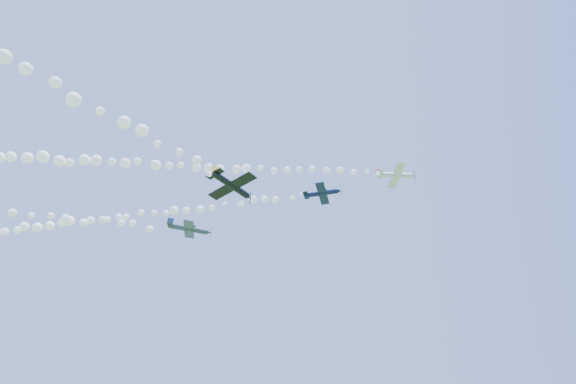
% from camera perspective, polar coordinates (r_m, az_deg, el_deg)
% --- Properties ---
extents(plane_white, '(7.59, 8.03, 2.19)m').
position_cam_1_polar(plane_white, '(94.66, 12.70, 1.99)').
color(plane_white, silver).
extents(smoke_trail_white, '(76.62, 24.52, 3.16)m').
position_cam_1_polar(smoke_trail_white, '(91.61, -13.39, 3.17)').
color(smoke_trail_white, white).
extents(plane_navy, '(7.23, 7.50, 1.97)m').
position_cam_1_polar(plane_navy, '(85.92, 4.09, -0.14)').
color(plane_navy, '#0C1437').
extents(smoke_trail_navy, '(75.95, 3.45, 2.83)m').
position_cam_1_polar(smoke_trail_navy, '(98.42, -19.69, -2.86)').
color(smoke_trail_navy, white).
extents(plane_grey, '(7.72, 8.23, 3.16)m').
position_cam_1_polar(plane_grey, '(83.70, -11.66, -4.30)').
color(plane_grey, '#313748').
extents(plane_black, '(7.99, 7.53, 2.95)m').
position_cam_1_polar(plane_black, '(68.28, -6.67, 0.76)').
color(plane_black, black).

